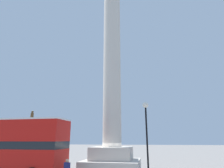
{
  "coord_description": "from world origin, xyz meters",
  "views": [
    {
      "loc": [
        3.29,
        -18.39,
        2.79
      ],
      "look_at": [
        0.0,
        0.0,
        8.01
      ],
      "focal_mm": 32.0,
      "sensor_mm": 36.0,
      "label": 1
    }
  ],
  "objects_px": {
    "monument_column": "(112,80)",
    "street_lamp": "(147,128)",
    "equestrian_statue": "(29,148)",
    "bus_b": "(3,145)"
  },
  "relations": [
    {
      "from": "equestrian_statue",
      "to": "street_lamp",
      "type": "xyz_separation_m",
      "value": [
        13.64,
        -5.34,
        1.77
      ]
    },
    {
      "from": "bus_b",
      "to": "monument_column",
      "type": "bearing_deg",
      "value": 26.8
    },
    {
      "from": "monument_column",
      "to": "bus_b",
      "type": "height_order",
      "value": "monument_column"
    },
    {
      "from": "monument_column",
      "to": "street_lamp",
      "type": "relative_size",
      "value": 4.06
    },
    {
      "from": "bus_b",
      "to": "equestrian_statue",
      "type": "xyz_separation_m",
      "value": [
        -2.5,
        7.59,
        -0.51
      ]
    },
    {
      "from": "monument_column",
      "to": "bus_b",
      "type": "bearing_deg",
      "value": -154.54
    },
    {
      "from": "bus_b",
      "to": "street_lamp",
      "type": "bearing_deg",
      "value": 12.73
    },
    {
      "from": "monument_column",
      "to": "equestrian_statue",
      "type": "bearing_deg",
      "value": 160.21
    },
    {
      "from": "equestrian_statue",
      "to": "monument_column",
      "type": "bearing_deg",
      "value": 10.83
    },
    {
      "from": "monument_column",
      "to": "equestrian_statue",
      "type": "height_order",
      "value": "monument_column"
    }
  ]
}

